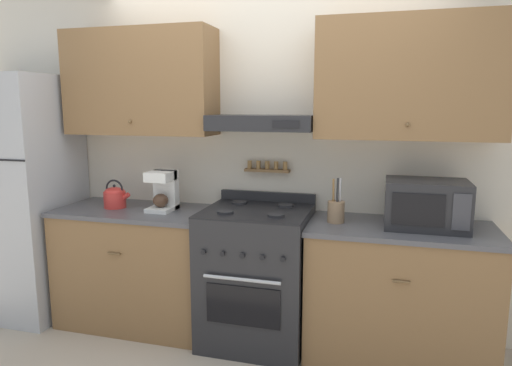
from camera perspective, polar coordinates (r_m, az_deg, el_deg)
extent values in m
plane|color=#B2A38E|center=(3.24, -1.43, -21.27)|extent=(16.00, 16.00, 0.00)
cube|color=beige|center=(3.45, 1.74, 3.14)|extent=(5.20, 0.08, 2.55)
cube|color=brown|center=(3.60, -14.25, 12.06)|extent=(1.15, 0.33, 0.77)
sphere|color=brown|center=(3.44, -15.51, 7.37)|extent=(0.02, 0.02, 0.02)
cube|color=brown|center=(3.14, 18.54, 12.26)|extent=(1.16, 0.33, 0.77)
sphere|color=brown|center=(2.96, 18.41, 6.92)|extent=(0.02, 0.02, 0.02)
cube|color=#232326|center=(3.22, 0.80, 7.53)|extent=(0.74, 0.37, 0.11)
cube|color=black|center=(2.98, 3.73, 7.35)|extent=(0.18, 0.01, 0.05)
cube|color=brown|center=(3.39, 1.41, 1.59)|extent=(0.34, 0.07, 0.02)
cylinder|color=olive|center=(3.42, -0.80, 2.34)|extent=(0.03, 0.03, 0.06)
cylinder|color=olive|center=(3.40, 0.30, 2.30)|extent=(0.03, 0.03, 0.06)
cylinder|color=olive|center=(3.38, 1.41, 2.26)|extent=(0.03, 0.03, 0.06)
cylinder|color=olive|center=(3.37, 2.53, 2.22)|extent=(0.03, 0.03, 0.06)
cylinder|color=olive|center=(3.35, 3.67, 2.18)|extent=(0.03, 0.03, 0.06)
cube|color=brown|center=(3.68, -14.44, -10.22)|extent=(1.15, 0.61, 0.87)
cube|color=#4C4C51|center=(3.56, -14.74, -3.38)|extent=(1.17, 0.64, 0.03)
cylinder|color=brown|center=(3.36, -17.32, -8.46)|extent=(0.10, 0.01, 0.01)
cube|color=brown|center=(3.23, 17.30, -13.21)|extent=(1.16, 0.61, 0.87)
cube|color=#4C4C51|center=(3.09, 17.72, -5.48)|extent=(1.19, 0.64, 0.03)
cylinder|color=brown|center=(2.86, 17.70, -11.69)|extent=(0.10, 0.01, 0.01)
cube|color=#232326|center=(3.29, 0.07, -11.61)|extent=(0.72, 0.65, 0.95)
cube|color=black|center=(3.03, -1.67, -15.14)|extent=(0.49, 0.01, 0.26)
cylinder|color=#ADAFB5|center=(2.93, -1.83, -11.97)|extent=(0.51, 0.02, 0.02)
cube|color=black|center=(3.15, 0.07, -3.46)|extent=(0.72, 0.65, 0.01)
cylinder|color=#232326|center=(3.05, -3.88, -3.64)|extent=(0.11, 0.11, 0.02)
cylinder|color=#232326|center=(2.96, 2.51, -4.06)|extent=(0.11, 0.11, 0.02)
cylinder|color=#232326|center=(3.34, -2.09, -2.45)|extent=(0.11, 0.11, 0.02)
cylinder|color=#232326|center=(3.25, 3.76, -2.79)|extent=(0.11, 0.11, 0.02)
cylinder|color=black|center=(2.98, -6.61, -8.58)|extent=(0.03, 0.02, 0.03)
cylinder|color=black|center=(2.93, -4.22, -8.83)|extent=(0.03, 0.02, 0.03)
cylinder|color=black|center=(2.89, -1.76, -9.07)|extent=(0.03, 0.02, 0.03)
cylinder|color=black|center=(2.86, 0.78, -9.30)|extent=(0.03, 0.02, 0.03)
cylinder|color=black|center=(2.83, 3.37, -9.51)|extent=(0.03, 0.02, 0.03)
cube|color=#232326|center=(3.43, 1.43, -1.68)|extent=(0.72, 0.04, 0.07)
cube|color=#ADAFB5|center=(4.10, -27.41, -1.52)|extent=(0.80, 0.69, 1.90)
cylinder|color=red|center=(3.63, -17.23, -2.00)|extent=(0.17, 0.17, 0.12)
ellipsoid|color=red|center=(3.62, -17.27, -1.05)|extent=(0.15, 0.15, 0.07)
sphere|color=black|center=(3.61, -17.31, -0.35)|extent=(0.02, 0.02, 0.02)
cylinder|color=red|center=(3.58, -16.18, -1.79)|extent=(0.10, 0.04, 0.09)
torus|color=black|center=(3.61, -17.29, -0.72)|extent=(0.15, 0.01, 0.15)
cube|color=white|center=(3.44, -11.65, -3.16)|extent=(0.18, 0.23, 0.03)
cube|color=white|center=(3.48, -11.16, -0.78)|extent=(0.18, 0.08, 0.29)
cube|color=white|center=(3.39, -11.86, 0.84)|extent=(0.18, 0.19, 0.07)
ellipsoid|color=#4C3323|center=(3.41, -11.84, -2.15)|extent=(0.11, 0.11, 0.10)
cube|color=#232326|center=(3.08, 20.50, -2.49)|extent=(0.50, 0.36, 0.30)
cube|color=black|center=(2.89, 19.60, -3.17)|extent=(0.30, 0.01, 0.19)
cube|color=#38383D|center=(2.92, 24.32, -3.36)|extent=(0.10, 0.01, 0.22)
cylinder|color=#8E7051|center=(3.07, 9.96, -3.57)|extent=(0.11, 0.11, 0.14)
cylinder|color=olive|center=(3.04, 9.66, -0.91)|extent=(0.01, 0.05, 0.16)
cylinder|color=#28282B|center=(3.05, 10.15, -0.90)|extent=(0.01, 0.04, 0.16)
cylinder|color=#B2B2B7|center=(3.05, 10.48, -0.89)|extent=(0.01, 0.03, 0.16)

